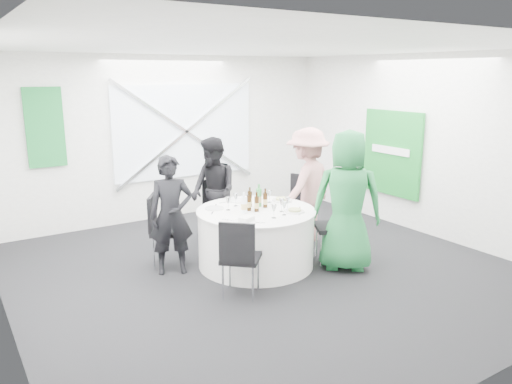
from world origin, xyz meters
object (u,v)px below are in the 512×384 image
banquet_table (256,238)px  chair_back_left (162,224)px  chair_front_right (341,220)px  clear_water_bottle (244,205)px  chair_back (218,205)px  chair_front_left (239,253)px  person_woman_green (347,201)px  green_water_bottle (259,198)px  person_woman_pink (307,186)px  chair_back_right (299,204)px  person_man_back (213,191)px  person_man_back_left (171,215)px

banquet_table → chair_back_left: bearing=147.4°
banquet_table → chair_front_right: size_ratio=1.51×
chair_front_right → clear_water_bottle: chair_front_right is taller
banquet_table → clear_water_bottle: bearing=-170.5°
chair_back → chair_front_left: (-0.80, -1.99, 0.00)m
person_woman_green → green_water_bottle: bearing=-8.9°
person_woman_green → green_water_bottle: size_ratio=6.00×
chair_front_left → person_woman_pink: (1.86, 1.14, 0.32)m
chair_back_right → clear_water_bottle: 1.34m
chair_front_right → person_woman_green: (-0.06, -0.17, 0.30)m
chair_front_right → clear_water_bottle: 1.32m
chair_back_right → clear_water_bottle: (-1.24, -0.45, 0.26)m
person_man_back → person_woman_green: (0.97, -1.80, 0.11)m
person_man_back_left → person_man_back: person_man_back is taller
chair_front_right → person_woman_pink: bearing=-160.8°
chair_front_left → chair_back: bearing=-68.8°
chair_back_left → person_man_back_left: 0.36m
person_woman_green → person_woman_pink: bearing=-63.7°
clear_water_bottle → banquet_table: bearing=9.5°
chair_back_left → chair_back_right: (2.07, -0.25, 0.04)m
banquet_table → person_man_back: size_ratio=0.98×
chair_back_left → chair_back_right: size_ratio=0.94×
person_man_back → banquet_table: bearing=0.0°
chair_front_right → chair_front_left: size_ratio=1.12×
chair_front_left → clear_water_bottle: 0.93m
chair_back_left → person_man_back: (0.98, 0.40, 0.24)m
person_man_back_left → person_woman_green: size_ratio=0.83×
chair_front_left → person_woman_green: bearing=-135.9°
green_water_bottle → person_man_back: bearing=101.1°
chair_front_left → chair_back_left: bearing=-33.4°
chair_front_left → clear_water_bottle: (0.50, 0.72, 0.32)m
chair_back_left → chair_front_left: (0.34, -1.42, -0.02)m
person_man_back_left → clear_water_bottle: (0.83, -0.40, 0.11)m
chair_front_right → green_water_bottle: green_water_bottle is taller
chair_back_right → person_woman_pink: (0.13, -0.03, 0.26)m
person_man_back_left → person_man_back: 1.20m
chair_back_right → banquet_table: bearing=-90.0°
banquet_table → chair_front_right: chair_front_right is taller
chair_back_right → person_man_back: bearing=-142.9°
person_woman_green → chair_back_right: bearing=-57.3°
chair_front_left → person_woman_green: (1.62, 0.02, 0.37)m
chair_back_left → person_man_back_left: bearing=-145.1°
person_woman_green → clear_water_bottle: bearing=6.7°
chair_back → chair_back_left: 1.28m
banquet_table → chair_front_right: bearing=-29.8°
person_woman_pink → green_water_bottle: bearing=-4.3°
person_man_back_left → person_man_back: size_ratio=0.95×
chair_back → person_man_back_left: 1.44m
chair_front_left → clear_water_bottle: clear_water_bottle is taller
chair_front_left → person_man_back_left: size_ratio=0.61×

